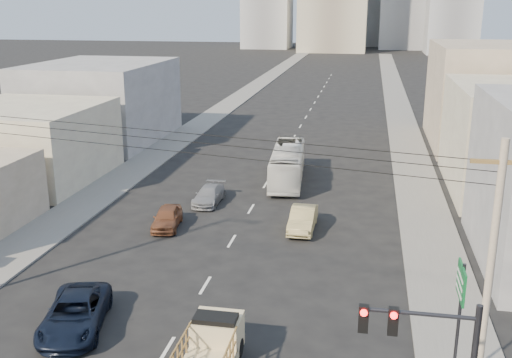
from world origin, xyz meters
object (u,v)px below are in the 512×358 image
(sedan_brown, at_px, (167,218))
(utility_pole, at_px, (487,293))
(green_sign, at_px, (460,297))
(flatbed_pickup, at_px, (210,346))
(sedan_tan, at_px, (303,219))
(city_bus, at_px, (287,164))
(navy_pickup, at_px, (75,314))
(sedan_grey, at_px, (209,195))

(sedan_brown, distance_m, utility_pole, 23.44)
(sedan_brown, bearing_deg, green_sign, -49.78)
(flatbed_pickup, distance_m, utility_pole, 10.37)
(sedan_tan, height_order, utility_pole, utility_pole)
(city_bus, height_order, sedan_tan, city_bus)
(navy_pickup, xyz_separation_m, utility_pole, (15.92, -3.86, 4.45))
(utility_pole, bearing_deg, navy_pickup, 166.37)
(green_sign, bearing_deg, sedan_tan, 115.32)
(sedan_brown, distance_m, sedan_tan, 8.59)
(city_bus, bearing_deg, utility_pole, -74.98)
(sedan_tan, bearing_deg, navy_pickup, -120.74)
(navy_pickup, distance_m, utility_pole, 16.98)
(sedan_brown, distance_m, sedan_grey, 5.37)
(flatbed_pickup, xyz_separation_m, sedan_tan, (1.80, 15.78, -0.38))
(flatbed_pickup, relative_size, navy_pickup, 0.83)
(navy_pickup, bearing_deg, utility_pole, -27.53)
(sedan_brown, relative_size, sedan_grey, 0.94)
(sedan_brown, bearing_deg, city_bus, 54.69)
(navy_pickup, bearing_deg, city_bus, 62.38)
(flatbed_pickup, bearing_deg, city_bus, 91.36)
(navy_pickup, xyz_separation_m, sedan_tan, (8.39, 13.84, -0.03))
(city_bus, distance_m, utility_pole, 30.24)
(navy_pickup, bearing_deg, sedan_brown, 76.61)
(sedan_grey, bearing_deg, green_sign, -52.29)
(sedan_brown, bearing_deg, utility_pole, -53.87)
(sedan_tan, bearing_deg, green_sign, -64.18)
(navy_pickup, height_order, sedan_brown, navy_pickup)
(sedan_tan, bearing_deg, flatbed_pickup, -96.02)
(navy_pickup, relative_size, utility_pole, 0.53)
(sedan_grey, height_order, utility_pole, utility_pole)
(navy_pickup, height_order, utility_pole, utility_pole)
(sedan_brown, height_order, sedan_tan, sedan_tan)
(flatbed_pickup, relative_size, green_sign, 0.88)
(sedan_tan, distance_m, utility_pole, 19.75)
(sedan_tan, bearing_deg, sedan_grey, 151.39)
(green_sign, bearing_deg, utility_pole, -82.33)
(flatbed_pickup, bearing_deg, utility_pole, -11.65)
(green_sign, distance_m, utility_pole, 2.91)
(sedan_brown, distance_m, green_sign, 21.25)
(sedan_tan, height_order, green_sign, green_sign)
(utility_pole, bearing_deg, flatbed_pickup, 168.35)
(sedan_grey, xyz_separation_m, green_sign, (14.35, -19.19, 3.14))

